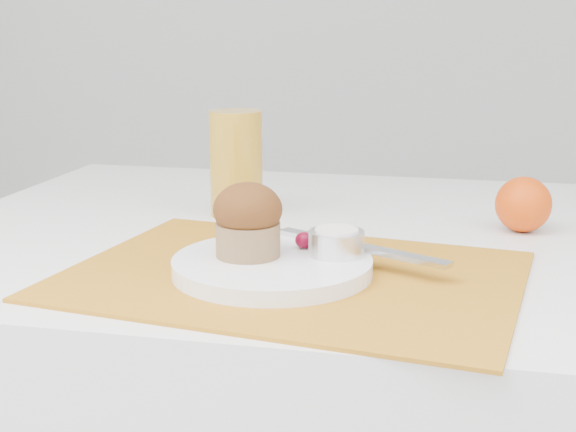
% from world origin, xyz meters
% --- Properties ---
extents(placemat, '(0.53, 0.42, 0.00)m').
position_xyz_m(placemat, '(-0.07, -0.16, 0.75)').
color(placemat, '#BB751A').
rests_on(placemat, table).
extents(plate, '(0.23, 0.23, 0.02)m').
position_xyz_m(plate, '(-0.09, -0.16, 0.76)').
color(plate, white).
rests_on(plate, placemat).
extents(ramekin, '(0.07, 0.07, 0.03)m').
position_xyz_m(ramekin, '(-0.02, -0.13, 0.79)').
color(ramekin, silver).
rests_on(ramekin, plate).
extents(cream, '(0.05, 0.05, 0.01)m').
position_xyz_m(cream, '(-0.02, -0.13, 0.80)').
color(cream, white).
rests_on(cream, ramekin).
extents(raspberry_near, '(0.02, 0.02, 0.02)m').
position_xyz_m(raspberry_near, '(-0.06, -0.11, 0.78)').
color(raspberry_near, '#500215').
rests_on(raspberry_near, plate).
extents(raspberry_far, '(0.02, 0.02, 0.02)m').
position_xyz_m(raspberry_far, '(-0.05, -0.11, 0.78)').
color(raspberry_far, '#540213').
rests_on(raspberry_far, plate).
extents(butter_knife, '(0.21, 0.12, 0.01)m').
position_xyz_m(butter_knife, '(0.00, -0.11, 0.77)').
color(butter_knife, silver).
rests_on(butter_knife, plate).
extents(orange, '(0.07, 0.07, 0.07)m').
position_xyz_m(orange, '(0.19, 0.10, 0.79)').
color(orange, '#E94908').
rests_on(orange, table).
extents(juice_glass, '(0.09, 0.09, 0.15)m').
position_xyz_m(juice_glass, '(-0.21, 0.11, 0.83)').
color(juice_glass, gold).
rests_on(juice_glass, table).
extents(muffin, '(0.08, 0.08, 0.08)m').
position_xyz_m(muffin, '(-0.12, -0.16, 0.81)').
color(muffin, olive).
rests_on(muffin, plate).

